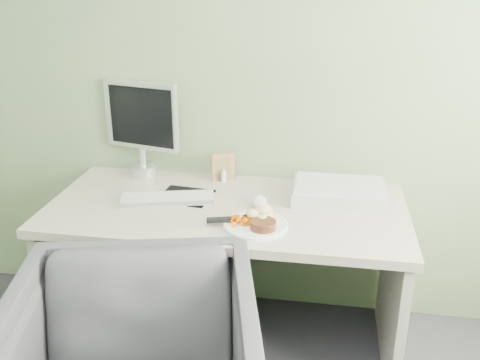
% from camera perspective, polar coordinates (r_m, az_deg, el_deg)
% --- Properties ---
extents(wall_back, '(3.50, 0.00, 3.50)m').
position_cam_1_polar(wall_back, '(2.57, 0.00, 13.46)').
color(wall_back, gray).
rests_on(wall_back, floor).
extents(desk, '(1.60, 0.75, 0.73)m').
position_cam_1_polar(desk, '(2.48, -1.43, -6.59)').
color(desk, '#BBAD9C').
rests_on(desk, floor).
extents(plate, '(0.27, 0.27, 0.01)m').
position_cam_1_polar(plate, '(2.20, 1.67, -4.86)').
color(plate, white).
rests_on(plate, desk).
extents(steak, '(0.11, 0.11, 0.03)m').
position_cam_1_polar(steak, '(2.16, 2.48, -4.79)').
color(steak, black).
rests_on(steak, plate).
extents(potato_pile, '(0.14, 0.12, 0.06)m').
position_cam_1_polar(potato_pile, '(2.23, 2.47, -3.45)').
color(potato_pile, tan).
rests_on(potato_pile, plate).
extents(carrot_heap, '(0.07, 0.06, 0.04)m').
position_cam_1_polar(carrot_heap, '(2.18, -0.03, -4.26)').
color(carrot_heap, '#DB6004').
rests_on(carrot_heap, plate).
extents(steak_knife, '(0.26, 0.10, 0.02)m').
position_cam_1_polar(steak_knife, '(2.21, -1.19, -4.24)').
color(steak_knife, silver).
rests_on(steak_knife, plate).
extents(mousepad, '(0.26, 0.23, 0.00)m').
position_cam_1_polar(mousepad, '(2.50, -5.85, -1.72)').
color(mousepad, black).
rests_on(mousepad, desk).
extents(keyboard, '(0.43, 0.22, 0.02)m').
position_cam_1_polar(keyboard, '(2.45, -7.69, -1.93)').
color(keyboard, white).
rests_on(keyboard, desk).
extents(computer_mouse, '(0.09, 0.13, 0.04)m').
position_cam_1_polar(computer_mouse, '(2.38, 2.09, -2.34)').
color(computer_mouse, white).
rests_on(computer_mouse, desk).
extents(photo_frame, '(0.11, 0.06, 0.14)m').
position_cam_1_polar(photo_frame, '(2.65, -1.80, 1.41)').
color(photo_frame, brown).
rests_on(photo_frame, desk).
extents(eyedrop_bottle, '(0.03, 0.03, 0.07)m').
position_cam_1_polar(eyedrop_bottle, '(2.64, -1.75, 0.45)').
color(eyedrop_bottle, white).
rests_on(eyedrop_bottle, desk).
extents(scanner, '(0.42, 0.28, 0.07)m').
position_cam_1_polar(scanner, '(2.48, 10.52, -1.36)').
color(scanner, '#A7ABAE').
rests_on(scanner, desk).
extents(monitor, '(0.39, 0.15, 0.48)m').
position_cam_1_polar(monitor, '(2.71, -10.46, 5.92)').
color(monitor, silver).
rests_on(monitor, desk).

